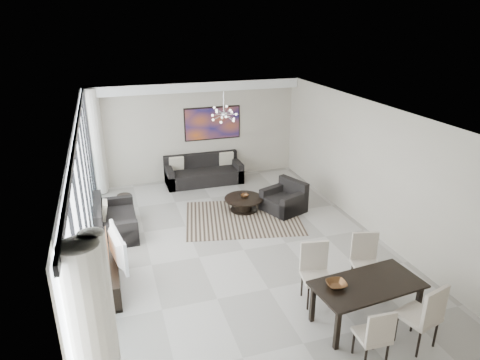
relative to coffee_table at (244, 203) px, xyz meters
name	(u,v)px	position (x,y,z in m)	size (l,w,h in m)	color
room_shell	(266,183)	(-0.15, -1.87, 1.26)	(6.00, 9.00, 2.90)	#A8A39B
window_wall	(93,203)	(-3.47, -1.87, 1.27)	(0.37, 8.95, 2.90)	white
soffit	(196,86)	(-0.61, 2.43, 2.58)	(5.98, 0.40, 0.26)	white
painting	(212,123)	(-0.11, 2.60, 1.46)	(1.68, 0.04, 0.98)	#BB521A
chandelier	(224,114)	(-0.31, 0.63, 2.16)	(0.66, 0.66, 0.71)	silver
rug	(243,218)	(-0.16, -0.42, -0.19)	(2.74, 2.11, 0.01)	black
coffee_table	(244,203)	(0.00, 0.00, 0.00)	(0.98, 0.98, 0.34)	black
bowl_coffee	(245,196)	(0.04, 0.04, 0.18)	(0.21, 0.21, 0.06)	brown
sofa_main	(204,174)	(-0.52, 2.20, 0.08)	(2.20, 0.90, 0.80)	black
loveseat	(114,222)	(-3.16, -0.25, 0.07)	(0.88, 1.57, 0.78)	black
armchair	(285,201)	(0.97, -0.32, 0.07)	(1.13, 1.16, 0.76)	black
side_table	(125,201)	(-2.86, 0.74, 0.13)	(0.35, 0.35, 0.49)	black
tv_console	(107,277)	(-3.37, -2.41, 0.05)	(0.43, 1.54, 0.48)	black
television	(113,248)	(-3.21, -2.39, 0.60)	(1.07, 0.14, 0.62)	gray
dining_table	(367,288)	(0.53, -4.58, 0.44)	(1.79, 1.01, 0.72)	black
dining_chair_sw	(376,334)	(0.14, -5.40, 0.34)	(0.45, 0.45, 0.93)	beige
dining_chair_se	(426,313)	(0.99, -5.35, 0.44)	(0.61, 0.61, 1.09)	beige
dining_chair_nw	(315,268)	(0.04, -3.78, 0.41)	(0.56, 0.56, 1.05)	beige
dining_chair_ne	(365,257)	(1.06, -3.72, 0.40)	(0.57, 0.57, 1.03)	beige
bowl_dining	(336,284)	(0.02, -4.50, 0.56)	(0.31, 0.31, 0.08)	brown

